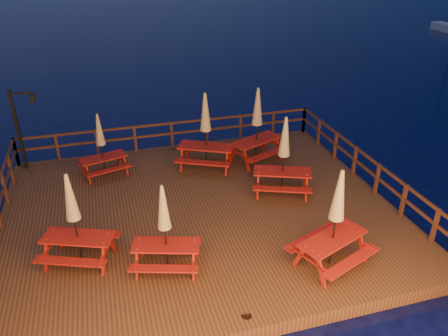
# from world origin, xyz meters

# --- Properties ---
(ground) EXTENTS (500.00, 500.00, 0.00)m
(ground) POSITION_xyz_m (0.00, 0.00, 0.00)
(ground) COLOR black
(ground) RESTS_ON ground
(deck) EXTENTS (12.00, 10.00, 0.40)m
(deck) POSITION_xyz_m (0.00, 0.00, 0.20)
(deck) COLOR #422315
(deck) RESTS_ON ground
(deck_piles) EXTENTS (11.44, 9.44, 1.40)m
(deck_piles) POSITION_xyz_m (0.00, 0.00, -0.30)
(deck_piles) COLOR #331910
(deck_piles) RESTS_ON ground
(railing) EXTENTS (11.80, 9.75, 1.10)m
(railing) POSITION_xyz_m (0.00, 1.78, 1.16)
(railing) COLOR #331910
(railing) RESTS_ON deck
(lamp_post) EXTENTS (0.85, 0.18, 3.00)m
(lamp_post) POSITION_xyz_m (-5.39, 4.55, 2.20)
(lamp_post) COLOR black
(lamp_post) RESTS_ON deck
(picnic_table_0) EXTENTS (2.24, 2.06, 2.59)m
(picnic_table_0) POSITION_xyz_m (-3.57, -1.55, 1.75)
(picnic_table_0) COLOR maroon
(picnic_table_0) RESTS_ON deck
(picnic_table_1) EXTENTS (2.49, 2.30, 2.87)m
(picnic_table_1) POSITION_xyz_m (2.88, 2.79, 1.89)
(picnic_table_1) COLOR maroon
(picnic_table_1) RESTS_ON deck
(picnic_table_2) EXTENTS (2.53, 2.37, 2.87)m
(picnic_table_2) POSITION_xyz_m (0.92, 2.76, 1.89)
(picnic_table_2) COLOR maroon
(picnic_table_2) RESTS_ON deck
(picnic_table_3) EXTENTS (1.93, 1.73, 2.32)m
(picnic_table_3) POSITION_xyz_m (-2.75, 3.20, 1.61)
(picnic_table_3) COLOR maroon
(picnic_table_3) RESTS_ON deck
(picnic_table_4) EXTENTS (2.38, 2.19, 2.76)m
(picnic_table_4) POSITION_xyz_m (2.68, -3.48, 1.83)
(picnic_table_4) COLOR maroon
(picnic_table_4) RESTS_ON deck
(picnic_table_5) EXTENTS (2.32, 2.14, 2.69)m
(picnic_table_5) POSITION_xyz_m (2.88, 0.26, 1.80)
(picnic_table_5) COLOR maroon
(picnic_table_5) RESTS_ON deck
(picnic_table_6) EXTENTS (2.04, 1.84, 2.44)m
(picnic_table_6) POSITION_xyz_m (-1.43, -2.45, 1.67)
(picnic_table_6) COLOR maroon
(picnic_table_6) RESTS_ON deck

